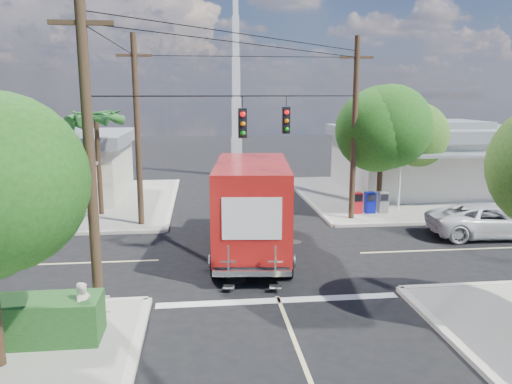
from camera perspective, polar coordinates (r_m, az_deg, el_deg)
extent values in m
plane|color=black|center=(19.74, 0.65, -7.39)|extent=(120.00, 120.00, 0.00)
cube|color=gray|center=(33.03, 17.49, -0.27)|extent=(14.00, 14.00, 0.14)
cube|color=beige|center=(30.87, 5.52, -0.56)|extent=(0.25, 14.00, 0.14)
cube|color=beige|center=(26.93, 23.46, -3.15)|extent=(14.00, 0.25, 0.14)
cube|color=gray|center=(31.44, -22.32, -1.14)|extent=(14.00, 14.00, 0.14)
cube|color=beige|center=(30.27, -9.47, -0.90)|extent=(0.25, 14.00, 0.14)
cube|color=beige|center=(24.97, -26.62, -4.47)|extent=(14.00, 0.25, 0.14)
cube|color=beige|center=(29.35, -1.75, -1.25)|extent=(0.12, 12.00, 0.01)
cube|color=beige|center=(23.15, 26.18, -5.75)|extent=(12.00, 0.12, 0.01)
cube|color=silver|center=(15.75, 2.62, -12.26)|extent=(7.50, 0.40, 0.01)
cube|color=silver|center=(34.27, 19.29, 3.02)|extent=(11.00, 8.00, 3.40)
cube|color=gray|center=(34.07, 19.50, 6.43)|extent=(11.80, 8.80, 0.70)
cube|color=gray|center=(34.04, 19.56, 7.27)|extent=(6.05, 4.40, 0.50)
cube|color=gray|center=(29.83, 23.47, 3.95)|extent=(9.90, 1.80, 0.15)
cylinder|color=silver|center=(27.38, 16.05, 0.81)|extent=(0.12, 0.12, 2.90)
cube|color=beige|center=(32.87, -23.51, 2.23)|extent=(10.00, 8.00, 3.20)
cube|color=gray|center=(32.66, -23.77, 5.61)|extent=(10.80, 8.80, 0.70)
cube|color=gray|center=(32.63, -23.83, 6.48)|extent=(5.50, 4.40, 0.50)
cube|color=gray|center=(28.13, -26.54, 2.92)|extent=(9.00, 1.80, 0.15)
cylinder|color=silver|center=(26.44, -18.72, 0.09)|extent=(0.12, 0.12, 2.70)
cube|color=silver|center=(38.98, -2.24, 4.01)|extent=(0.80, 0.80, 3.00)
cube|color=silver|center=(38.73, -2.27, 8.42)|extent=(0.70, 0.70, 3.00)
cube|color=silver|center=(38.71, -2.30, 12.86)|extent=(0.60, 0.60, 3.00)
cube|color=silver|center=(38.93, -2.34, 17.28)|extent=(0.50, 0.50, 3.00)
cylinder|color=#422D1C|center=(27.41, 13.98, 2.19)|extent=(0.28, 0.28, 4.10)
sphere|color=#184912|center=(27.15, 14.23, 7.54)|extent=(4.10, 4.10, 4.10)
sphere|color=#184912|center=(27.19, 13.31, 8.12)|extent=(3.33, 3.33, 3.33)
sphere|color=#184912|center=(27.01, 15.14, 7.21)|extent=(3.58, 3.58, 3.58)
cylinder|color=#422D1C|center=(30.44, 17.13, 2.39)|extent=(0.28, 0.28, 3.58)
sphere|color=#27571C|center=(30.20, 17.37, 6.59)|extent=(3.58, 3.58, 3.58)
sphere|color=#27571C|center=(30.21, 16.54, 7.07)|extent=(2.91, 2.91, 2.91)
sphere|color=#27571C|center=(30.08, 18.20, 6.32)|extent=(3.14, 3.14, 3.14)
cylinder|color=#422D1C|center=(26.84, -17.52, 2.80)|extent=(0.24, 0.24, 5.00)
cone|color=#246222|center=(26.46, -15.91, 8.44)|extent=(0.50, 2.06, 0.98)
cone|color=#246222|center=(27.21, -16.38, 8.48)|extent=(1.92, 1.68, 0.98)
cone|color=#246222|center=(27.52, -17.90, 8.41)|extent=(2.12, 0.95, 0.98)
cone|color=#246222|center=(27.17, -19.37, 8.30)|extent=(1.34, 2.07, 0.98)
cone|color=#246222|center=(26.41, -19.75, 8.22)|extent=(1.34, 2.07, 0.98)
cone|color=#246222|center=(25.80, -18.66, 8.23)|extent=(2.12, 0.95, 0.98)
cone|color=#246222|center=(25.82, -16.91, 8.34)|extent=(1.92, 1.68, 0.98)
cylinder|color=#422D1C|center=(28.76, -20.85, 2.71)|extent=(0.24, 0.24, 4.60)
cone|color=#246222|center=(28.33, -19.40, 7.57)|extent=(0.50, 2.06, 0.98)
cone|color=#246222|center=(29.09, -19.75, 7.62)|extent=(1.92, 1.68, 0.98)
cone|color=#246222|center=(29.44, -21.13, 7.56)|extent=(2.12, 0.95, 0.98)
cone|color=#246222|center=(29.13, -22.54, 7.44)|extent=(1.34, 2.07, 0.98)
cone|color=#246222|center=(28.38, -22.97, 7.33)|extent=(1.34, 2.07, 0.98)
cone|color=#246222|center=(27.75, -22.03, 7.34)|extent=(2.12, 0.95, 0.98)
cone|color=#246222|center=(27.72, -20.41, 7.45)|extent=(1.92, 1.68, 0.98)
cylinder|color=#473321|center=(13.80, -18.45, 3.26)|extent=(0.28, 0.28, 9.00)
cube|color=#473321|center=(13.81, -19.37, 17.80)|extent=(1.60, 0.12, 0.12)
cylinder|color=#473321|center=(25.01, 11.17, 6.83)|extent=(0.28, 0.28, 9.00)
cube|color=#473321|center=(25.01, 11.47, 14.85)|extent=(1.60, 0.12, 0.12)
cylinder|color=#473321|center=(24.02, -13.39, 6.58)|extent=(0.28, 0.28, 9.00)
cube|color=#473321|center=(24.03, -13.77, 14.92)|extent=(1.60, 0.12, 0.12)
cylinder|color=black|center=(18.73, 0.70, 10.92)|extent=(10.43, 10.43, 0.04)
cube|color=black|center=(17.88, -1.56, 7.87)|extent=(0.30, 0.24, 1.05)
sphere|color=red|center=(17.73, -1.53, 8.91)|extent=(0.20, 0.20, 0.20)
cube|color=black|center=(20.01, 3.46, 8.18)|extent=(0.30, 0.24, 1.05)
sphere|color=red|center=(19.86, 3.54, 9.11)|extent=(0.20, 0.20, 0.20)
cube|color=silver|center=(14.39, -17.04, -12.34)|extent=(0.09, 0.06, 1.00)
cube|color=red|center=(26.66, 11.45, -1.21)|extent=(0.50, 0.50, 1.10)
cube|color=#070F99|center=(26.89, 12.88, -1.17)|extent=(0.50, 0.50, 1.10)
cube|color=slate|center=(27.12, 14.27, -1.13)|extent=(0.50, 0.50, 1.10)
cube|color=black|center=(20.33, -0.46, -5.10)|extent=(3.32, 8.55, 0.27)
cube|color=red|center=(23.29, -0.46, -0.86)|extent=(2.74, 2.08, 2.35)
cube|color=black|center=(23.95, -0.46, 0.51)|extent=(2.26, 0.50, 1.02)
cube|color=silver|center=(24.39, -0.46, -2.11)|extent=(2.46, 0.38, 0.37)
cube|color=red|center=(19.01, -0.47, -1.26)|extent=(3.31, 6.44, 3.10)
cube|color=white|center=(19.02, 3.62, -0.78)|extent=(0.42, 3.83, 1.39)
cube|color=white|center=(19.03, -4.56, -0.79)|extent=(0.42, 3.83, 1.39)
cube|color=white|center=(15.93, -0.48, -3.07)|extent=(1.92, 0.22, 1.39)
cube|color=silver|center=(16.32, -0.47, -9.20)|extent=(2.58, 0.53, 0.19)
cube|color=silver|center=(16.06, -3.17, -7.94)|extent=(0.48, 0.11, 1.07)
cube|color=silver|center=(16.06, 2.22, -7.93)|extent=(0.48, 0.11, 1.07)
cylinder|color=black|center=(23.36, -3.48, -2.99)|extent=(0.46, 1.20, 1.18)
cylinder|color=black|center=(23.36, 2.56, -2.98)|extent=(0.46, 1.20, 1.18)
cylinder|color=black|center=(17.42, -4.55, -7.91)|extent=(0.46, 1.20, 1.18)
cylinder|color=black|center=(17.42, 3.62, -7.90)|extent=(0.46, 1.20, 1.18)
imported|color=silver|center=(24.56, 25.11, -2.98)|extent=(5.46, 2.81, 1.47)
imported|color=beige|center=(13.50, -18.99, -12.81)|extent=(0.61, 0.67, 1.54)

